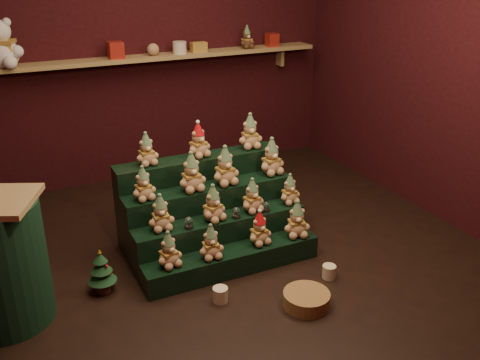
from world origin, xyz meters
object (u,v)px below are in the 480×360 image
snow_globe_c (266,207)px  mug_left (220,295)px  mini_christmas_tree (102,271)px  white_bear (0,37)px  brown_bear (247,37)px  snow_globe_b (236,213)px  wicker_basket (306,299)px  riser_tier_front (233,261)px  snow_globe_a (189,223)px  mug_right (329,272)px

snow_globe_c → mug_left: (-0.62, -0.48, -0.35)m
mini_christmas_tree → white_bear: bearing=100.0°
mug_left → brown_bear: bearing=59.7°
brown_bear → snow_globe_b: bearing=-125.1°
snow_globe_c → wicker_basket: snow_globe_c is taller
wicker_basket → white_bear: bearing=120.4°
mini_christmas_tree → snow_globe_b: bearing=-0.2°
riser_tier_front → snow_globe_a: size_ratio=14.96×
snow_globe_b → mug_right: snow_globe_b is taller
mug_right → wicker_basket: same height
mug_right → snow_globe_c: bearing=113.3°
mini_christmas_tree → brown_bear: 3.08m
riser_tier_front → brown_bear: brown_bear is taller
wicker_basket → riser_tier_front: bearing=113.6°
riser_tier_front → white_bear: bearing=122.2°
snow_globe_b → white_bear: 2.62m
brown_bear → wicker_basket: bearing=-114.4°
mini_christmas_tree → wicker_basket: bearing=-32.6°
mug_right → brown_bear: size_ratio=0.44×
mug_right → white_bear: bearing=127.9°
mini_christmas_tree → mug_right: (1.57, -0.56, -0.12)m
mug_right → snow_globe_a: bearing=148.1°
snow_globe_a → wicker_basket: 1.02m
snow_globe_b → wicker_basket: bearing=-78.1°
snow_globe_a → mini_christmas_tree: 0.71m
riser_tier_front → wicker_basket: 0.68m
mug_right → mug_left: bearing=174.4°
snow_globe_c → snow_globe_b: bearing=180.0°
mini_christmas_tree → mug_left: (0.71, -0.48, -0.12)m
snow_globe_a → brown_bear: bearing=53.0°
mug_left → mug_right: (0.86, -0.08, -0.00)m
snow_globe_c → snow_globe_a: bearing=180.0°
snow_globe_b → mug_left: bearing=-126.4°
mug_right → white_bear: 3.46m
snow_globe_a → brown_bear: 2.57m
mug_right → white_bear: white_bear is taller
snow_globe_b → mug_left: 0.69m
riser_tier_front → white_bear: white_bear is taller
snow_globe_c → mini_christmas_tree: 1.35m
snow_globe_a → white_bear: 2.44m
snow_globe_b → wicker_basket: 0.87m
snow_globe_b → mug_left: snow_globe_b is taller
white_bear → snow_globe_a: bearing=-43.9°
snow_globe_a → mug_right: snow_globe_a is taller
riser_tier_front → brown_bear: size_ratio=6.07×
wicker_basket → brown_bear: brown_bear is taller
snow_globe_c → brown_bear: bearing=67.9°
mug_right → brown_bear: 2.86m
riser_tier_front → mini_christmas_tree: size_ratio=4.00×
wicker_basket → white_bear: (-1.56, 2.66, 1.54)m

